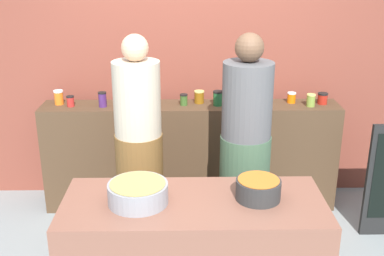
% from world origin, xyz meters
% --- Properties ---
extents(storefront_wall, '(4.80, 0.12, 3.00)m').
position_xyz_m(storefront_wall, '(0.00, 1.45, 1.50)').
color(storefront_wall, brown).
rests_on(storefront_wall, ground).
extents(display_shelf, '(2.70, 0.36, 1.00)m').
position_xyz_m(display_shelf, '(0.00, 1.10, 0.50)').
color(display_shelf, '#4A3422').
rests_on(display_shelf, ground).
extents(prep_table, '(1.70, 0.70, 0.79)m').
position_xyz_m(prep_table, '(0.00, -0.30, 0.39)').
color(prep_table, brown).
rests_on(prep_table, ground).
extents(preserve_jar_0, '(0.09, 0.09, 0.13)m').
position_xyz_m(preserve_jar_0, '(-1.19, 1.14, 1.06)').
color(preserve_jar_0, orange).
rests_on(preserve_jar_0, display_shelf).
extents(preserve_jar_1, '(0.07, 0.07, 0.10)m').
position_xyz_m(preserve_jar_1, '(-1.07, 1.07, 1.05)').
color(preserve_jar_1, '#B22724').
rests_on(preserve_jar_1, display_shelf).
extents(preserve_jar_2, '(0.07, 0.07, 0.13)m').
position_xyz_m(preserve_jar_2, '(-0.78, 1.06, 1.07)').
color(preserve_jar_2, '#462460').
rests_on(preserve_jar_2, display_shelf).
extents(preserve_jar_3, '(0.07, 0.07, 0.10)m').
position_xyz_m(preserve_jar_3, '(-0.50, 1.04, 1.05)').
color(preserve_jar_3, olive).
rests_on(preserve_jar_3, display_shelf).
extents(preserve_jar_4, '(0.08, 0.08, 0.12)m').
position_xyz_m(preserve_jar_4, '(-0.35, 1.04, 1.06)').
color(preserve_jar_4, '#CB6C19').
rests_on(preserve_jar_4, display_shelf).
extents(preserve_jar_5, '(0.07, 0.07, 0.10)m').
position_xyz_m(preserve_jar_5, '(-0.06, 1.10, 1.05)').
color(preserve_jar_5, '#355823').
rests_on(preserve_jar_5, display_shelf).
extents(preserve_jar_6, '(0.09, 0.09, 0.11)m').
position_xyz_m(preserve_jar_6, '(0.08, 1.16, 1.06)').
color(preserve_jar_6, brown).
rests_on(preserve_jar_6, display_shelf).
extents(preserve_jar_7, '(0.09, 0.09, 0.13)m').
position_xyz_m(preserve_jar_7, '(0.25, 1.08, 1.07)').
color(preserve_jar_7, '#1F5A2F').
rests_on(preserve_jar_7, display_shelf).
extents(preserve_jar_8, '(0.08, 0.08, 0.10)m').
position_xyz_m(preserve_jar_8, '(0.92, 1.15, 1.05)').
color(preserve_jar_8, '#E0620A').
rests_on(preserve_jar_8, display_shelf).
extents(preserve_jar_9, '(0.08, 0.08, 0.11)m').
position_xyz_m(preserve_jar_9, '(1.07, 1.04, 1.05)').
color(preserve_jar_9, olive).
rests_on(preserve_jar_9, display_shelf).
extents(preserve_jar_10, '(0.09, 0.09, 0.10)m').
position_xyz_m(preserve_jar_10, '(1.20, 1.11, 1.05)').
color(preserve_jar_10, '#A42115').
rests_on(preserve_jar_10, display_shelf).
extents(cooking_pot_left, '(0.38, 0.38, 0.14)m').
position_xyz_m(cooking_pot_left, '(-0.35, -0.31, 0.85)').
color(cooking_pot_left, gray).
rests_on(cooking_pot_left, prep_table).
extents(cooking_pot_center, '(0.29, 0.29, 0.14)m').
position_xyz_m(cooking_pot_center, '(0.42, -0.27, 0.85)').
color(cooking_pot_center, '#2D2D2D').
rests_on(cooking_pot_center, prep_table).
extents(cook_with_tongs, '(0.38, 0.38, 1.73)m').
position_xyz_m(cook_with_tongs, '(-0.42, 0.49, 0.78)').
color(cook_with_tongs, brown).
rests_on(cook_with_tongs, ground).
extents(cook_in_cap, '(0.40, 0.40, 1.75)m').
position_xyz_m(cook_in_cap, '(0.42, 0.43, 0.79)').
color(cook_in_cap, '#3E5A42').
rests_on(cook_in_cap, ground).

